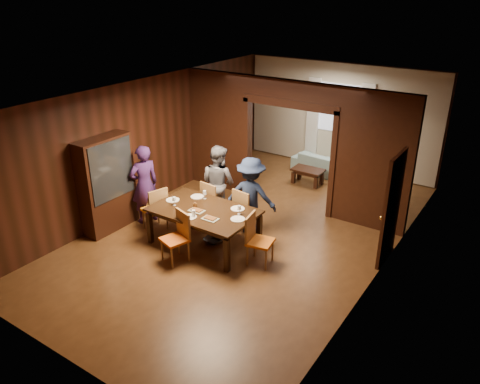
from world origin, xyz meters
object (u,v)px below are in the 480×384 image
Objects in this scene: sofa at (328,165)px; chair_far_l at (215,202)px; chair_far_r at (247,210)px; person_navy at (251,196)px; hutch at (107,184)px; dining_table at (204,227)px; chair_near at (175,238)px; chair_left at (154,208)px; chair_right at (260,240)px; person_purple at (144,184)px; coffee_table at (308,176)px; person_grey at (218,183)px.

chair_far_l is (-0.89, -3.93, 0.20)m from sofa.
sofa is 2.00× the size of chair_far_r.
hutch reaches higher than person_navy.
dining_table is 2.22m from hutch.
person_navy is 1.87m from chair_near.
dining_table is (-0.52, -4.80, 0.10)m from sofa.
chair_left is 1.37m from chair_near.
person_navy is 1.68× the size of chair_right.
dining_table is 1.01× the size of hutch.
chair_left and chair_right have the same top height.
chair_far_l is 0.48× the size of hutch.
chair_near is (-0.59, -5.59, 0.20)m from sofa.
person_purple is at bearing 7.87° from person_navy.
person_navy is at bearing -87.29° from coffee_table.
person_navy is 1.68× the size of chair_far_r.
person_grey is 0.82× the size of dining_table.
person_grey reaches higher than chair_near.
chair_near is (-0.54, -1.76, -0.33)m from person_navy.
person_navy is at bearing 94.99° from sofa.
person_navy is at bearing 63.79° from dining_table.
coffee_table is at bearing 175.09° from chair_left.
chair_far_l is at bearing 118.38° from chair_near.
chair_far_r is (2.06, 0.83, -0.38)m from person_purple.
coffee_table is 4.75m from chair_near.
person_grey reaches higher than chair_right.
person_purple reaches higher than chair_far_l.
chair_far_r is (-0.11, -3.88, 0.20)m from sofa.
person_purple is at bearing 30.15° from chair_far_r.
sofa is 2.00× the size of chair_near.
chair_left is 2.53m from chair_right.
chair_right is (2.53, 0.09, 0.00)m from chair_left.
person_grey is at bearing -105.38° from coffee_table.
hutch reaches higher than sofa.
chair_far_r is (0.85, -0.18, -0.35)m from person_grey.
dining_table is at bearing 74.33° from chair_far_r.
chair_left is at bearing 75.81° from sofa.
person_purple is at bearing 78.06° from chair_right.
person_grey is 2.32m from hutch.
person_purple is at bearing 176.82° from dining_table.
chair_near is (1.58, -0.89, -0.38)m from person_purple.
chair_right is 1.58m from chair_near.
person_purple is at bearing -117.37° from coffee_table.
dining_table is at bearing 14.99° from hutch.
chair_left reaches higher than dining_table.
chair_far_r is at bearing 16.67° from person_navy.
hutch reaches higher than chair_far_l.
chair_far_l is at bearing 113.39° from dining_table.
dining_table is at bearing 89.50° from sofa.
dining_table is 2.09× the size of chair_far_r.
chair_far_l reaches higher than sofa.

